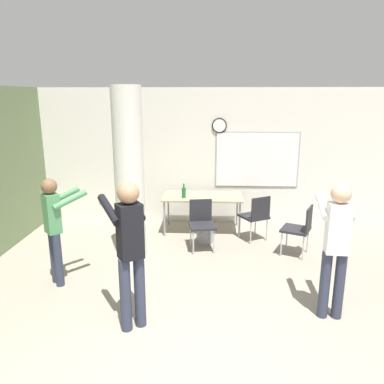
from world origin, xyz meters
name	(u,v)px	position (x,y,z in m)	size (l,w,h in m)	color
wall_back	(207,157)	(0.02, 5.06, 1.40)	(8.00, 0.15, 2.80)	silver
support_pillar	(129,175)	(-1.22, 3.13, 1.40)	(0.48, 0.48, 2.80)	silver
folding_table	(202,198)	(-0.06, 4.41, 0.68)	(1.55, 0.79, 0.73)	tan
bottle_on_table	(184,192)	(-0.42, 4.25, 0.83)	(0.08, 0.08, 0.28)	#1E6B2D
waste_bin	(205,234)	(0.00, 3.79, 0.17)	(0.30, 0.30, 0.34)	gray
chair_table_right	(256,214)	(0.94, 3.94, 0.51)	(0.60, 0.60, 0.87)	#232328
chair_table_front	(202,221)	(-0.05, 3.50, 0.51)	(0.51, 0.51, 0.87)	#232328
chair_mid_room	(300,227)	(1.60, 3.30, 0.51)	(0.59, 0.59, 0.87)	#232328
person_watching_back	(55,223)	(-2.07, 2.14, 0.91)	(0.60, 0.59, 1.56)	#2D3347
person_playing_front	(130,245)	(-0.80, 1.15, 1.03)	(0.62, 0.70, 1.75)	#2D3347
person_playing_side	(336,240)	(1.57, 1.49, 0.99)	(0.40, 0.67, 1.69)	#2D3347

